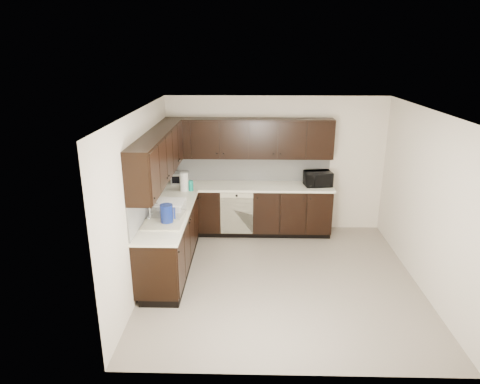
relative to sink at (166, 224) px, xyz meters
The scene contains 20 objects.
floor 1.90m from the sink, ahead, with size 4.00×4.00×0.00m, color gray.
ceiling 2.33m from the sink, ahead, with size 4.00×4.00×0.00m, color white.
wall_back 2.65m from the sink, 50.13° to the left, with size 4.00×0.02×2.50m, color beige.
wall_left 0.49m from the sink, behind, with size 0.02×4.00×2.50m, color beige.
wall_right 3.70m from the sink, ahead, with size 0.02×4.00×2.50m, color beige.
wall_front 2.63m from the sink, 49.77° to the right, with size 4.00×0.02×2.50m, color beige.
lower_cabinets 1.39m from the sink, 58.99° to the left, with size 3.00×2.80×0.90m.
countertop 1.31m from the sink, 59.01° to the left, with size 3.03×2.83×0.04m.
backsplash 1.44m from the sink, 70.83° to the left, with size 3.00×2.80×0.48m.
upper_cabinets 1.61m from the sink, 64.56° to the left, with size 3.00×2.80×0.70m.
dishwasher 1.76m from the sink, 55.40° to the left, with size 0.58×0.04×0.78m.
sink is the anchor object (origin of this frame).
microwave 2.97m from the sink, 34.94° to the left, with size 0.47×0.32×0.26m, color black.
soap_bottle_a 0.35m from the sink, 63.49° to the left, with size 0.09×0.09×0.20m, color gray.
soap_bottle_b 0.43m from the sink, 116.72° to the left, with size 0.08×0.08×0.21m, color gray.
toaster_oven 1.80m from the sink, 92.21° to the left, with size 0.32×0.23×0.20m, color silver.
storage_bin 0.26m from the sink, 98.12° to the left, with size 0.53×0.39×0.21m, color silver.
blue_pitcher 0.23m from the sink, 66.31° to the right, with size 0.18×0.18×0.28m, color navy.
teal_tumbler 1.38m from the sink, 82.13° to the left, with size 0.08×0.08×0.18m, color #0D917C.
paper_towel_roll 1.38m from the sink, 86.99° to the left, with size 0.15×0.15×0.33m, color silver.
Camera 1 is at (-0.46, -5.68, 3.27)m, focal length 32.00 mm.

